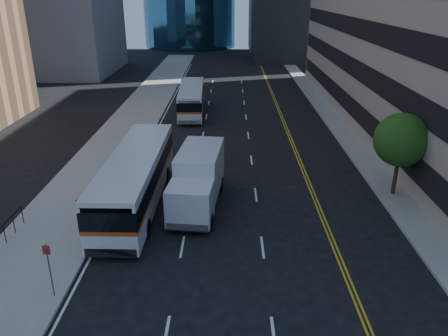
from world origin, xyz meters
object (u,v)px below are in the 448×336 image
bus_front (136,178)px  box_truck (198,179)px  street_tree (401,140)px  bus_rear (192,99)px

bus_front → box_truck: bearing=-2.3°
street_tree → box_truck: street_tree is taller
bus_front → street_tree: bearing=5.6°
bus_front → bus_rear: bearing=86.4°
bus_front → box_truck: size_ratio=1.75×
bus_front → bus_rear: 21.01m
street_tree → bus_front: size_ratio=0.42×
bus_rear → box_truck: size_ratio=1.52×
bus_rear → box_truck: box_truck is taller
box_truck → street_tree: bearing=13.0°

